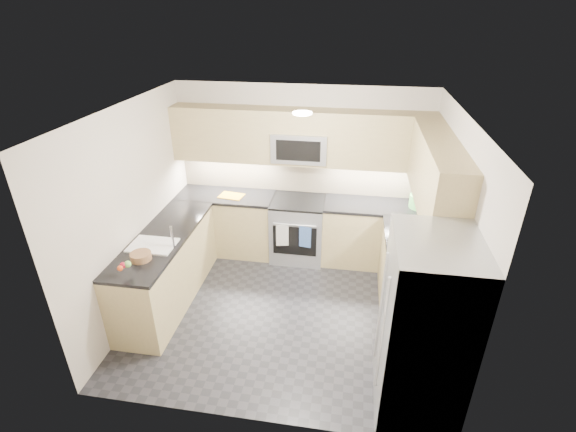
# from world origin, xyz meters

# --- Properties ---
(floor) EXTENTS (3.60, 3.20, 0.00)m
(floor) POSITION_xyz_m (0.00, 0.00, 0.00)
(floor) COLOR black
(floor) RESTS_ON ground
(ceiling) EXTENTS (3.60, 3.20, 0.02)m
(ceiling) POSITION_xyz_m (0.00, 0.00, 2.50)
(ceiling) COLOR beige
(ceiling) RESTS_ON wall_back
(wall_back) EXTENTS (3.60, 0.02, 2.50)m
(wall_back) POSITION_xyz_m (0.00, 1.60, 1.25)
(wall_back) COLOR #BCB1A4
(wall_back) RESTS_ON floor
(wall_front) EXTENTS (3.60, 0.02, 2.50)m
(wall_front) POSITION_xyz_m (0.00, -1.60, 1.25)
(wall_front) COLOR #BCB1A4
(wall_front) RESTS_ON floor
(wall_left) EXTENTS (0.02, 3.20, 2.50)m
(wall_left) POSITION_xyz_m (-1.80, 0.00, 1.25)
(wall_left) COLOR #BCB1A4
(wall_left) RESTS_ON floor
(wall_right) EXTENTS (0.02, 3.20, 2.50)m
(wall_right) POSITION_xyz_m (1.80, 0.00, 1.25)
(wall_right) COLOR #BCB1A4
(wall_right) RESTS_ON floor
(base_cab_back_left) EXTENTS (1.42, 0.60, 0.90)m
(base_cab_back_left) POSITION_xyz_m (-1.09, 1.30, 0.45)
(base_cab_back_left) COLOR tan
(base_cab_back_left) RESTS_ON floor
(base_cab_back_right) EXTENTS (1.42, 0.60, 0.90)m
(base_cab_back_right) POSITION_xyz_m (1.09, 1.30, 0.45)
(base_cab_back_right) COLOR tan
(base_cab_back_right) RESTS_ON floor
(base_cab_right) EXTENTS (0.60, 1.70, 0.90)m
(base_cab_right) POSITION_xyz_m (1.50, 0.15, 0.45)
(base_cab_right) COLOR tan
(base_cab_right) RESTS_ON floor
(base_cab_peninsula) EXTENTS (0.60, 2.00, 0.90)m
(base_cab_peninsula) POSITION_xyz_m (-1.50, 0.00, 0.45)
(base_cab_peninsula) COLOR tan
(base_cab_peninsula) RESTS_ON floor
(countertop_back_left) EXTENTS (1.42, 0.63, 0.04)m
(countertop_back_left) POSITION_xyz_m (-1.09, 1.30, 0.92)
(countertop_back_left) COLOR black
(countertop_back_left) RESTS_ON base_cab_back_left
(countertop_back_right) EXTENTS (1.42, 0.63, 0.04)m
(countertop_back_right) POSITION_xyz_m (1.09, 1.30, 0.92)
(countertop_back_right) COLOR black
(countertop_back_right) RESTS_ON base_cab_back_right
(countertop_right) EXTENTS (0.63, 1.70, 0.04)m
(countertop_right) POSITION_xyz_m (1.50, 0.15, 0.92)
(countertop_right) COLOR black
(countertop_right) RESTS_ON base_cab_right
(countertop_peninsula) EXTENTS (0.63, 2.00, 0.04)m
(countertop_peninsula) POSITION_xyz_m (-1.50, 0.00, 0.92)
(countertop_peninsula) COLOR black
(countertop_peninsula) RESTS_ON base_cab_peninsula
(upper_cab_back) EXTENTS (3.60, 0.35, 0.75)m
(upper_cab_back) POSITION_xyz_m (0.00, 1.43, 1.83)
(upper_cab_back) COLOR tan
(upper_cab_back) RESTS_ON wall_back
(upper_cab_right) EXTENTS (0.35, 1.95, 0.75)m
(upper_cab_right) POSITION_xyz_m (1.62, 0.28, 1.83)
(upper_cab_right) COLOR tan
(upper_cab_right) RESTS_ON wall_right
(backsplash_back) EXTENTS (3.60, 0.01, 0.51)m
(backsplash_back) POSITION_xyz_m (0.00, 1.60, 1.20)
(backsplash_back) COLOR #C9B491
(backsplash_back) RESTS_ON wall_back
(backsplash_right) EXTENTS (0.01, 2.30, 0.51)m
(backsplash_right) POSITION_xyz_m (1.80, 0.45, 1.20)
(backsplash_right) COLOR #C9B491
(backsplash_right) RESTS_ON wall_right
(gas_range) EXTENTS (0.76, 0.65, 0.91)m
(gas_range) POSITION_xyz_m (0.00, 1.28, 0.46)
(gas_range) COLOR #A1A3A9
(gas_range) RESTS_ON floor
(range_cooktop) EXTENTS (0.76, 0.65, 0.03)m
(range_cooktop) POSITION_xyz_m (0.00, 1.28, 0.92)
(range_cooktop) COLOR black
(range_cooktop) RESTS_ON gas_range
(oven_door_glass) EXTENTS (0.62, 0.02, 0.45)m
(oven_door_glass) POSITION_xyz_m (0.00, 0.95, 0.45)
(oven_door_glass) COLOR black
(oven_door_glass) RESTS_ON gas_range
(oven_handle) EXTENTS (0.60, 0.02, 0.02)m
(oven_handle) POSITION_xyz_m (0.00, 0.93, 0.72)
(oven_handle) COLOR #B2B5BA
(oven_handle) RESTS_ON gas_range
(microwave) EXTENTS (0.76, 0.40, 0.40)m
(microwave) POSITION_xyz_m (0.00, 1.40, 1.70)
(microwave) COLOR #96989E
(microwave) RESTS_ON upper_cab_back
(microwave_door) EXTENTS (0.60, 0.01, 0.28)m
(microwave_door) POSITION_xyz_m (0.00, 1.20, 1.70)
(microwave_door) COLOR black
(microwave_door) RESTS_ON microwave
(refrigerator) EXTENTS (0.70, 0.90, 1.80)m
(refrigerator) POSITION_xyz_m (1.45, -1.15, 0.90)
(refrigerator) COLOR #A1A4A9
(refrigerator) RESTS_ON floor
(fridge_handle_left) EXTENTS (0.02, 0.02, 1.20)m
(fridge_handle_left) POSITION_xyz_m (1.08, -1.33, 0.95)
(fridge_handle_left) COLOR #B2B5BA
(fridge_handle_left) RESTS_ON refrigerator
(fridge_handle_right) EXTENTS (0.02, 0.02, 1.20)m
(fridge_handle_right) POSITION_xyz_m (1.08, -0.97, 0.95)
(fridge_handle_right) COLOR #B2B5BA
(fridge_handle_right) RESTS_ON refrigerator
(sink_basin) EXTENTS (0.52, 0.38, 0.16)m
(sink_basin) POSITION_xyz_m (-1.50, -0.25, 0.88)
(sink_basin) COLOR white
(sink_basin) RESTS_ON base_cab_peninsula
(faucet) EXTENTS (0.03, 0.03, 0.28)m
(faucet) POSITION_xyz_m (-1.24, -0.25, 1.08)
(faucet) COLOR silver
(faucet) RESTS_ON countertop_peninsula
(utensil_bowl) EXTENTS (0.36, 0.36, 0.18)m
(utensil_bowl) POSITION_xyz_m (1.69, 1.31, 1.03)
(utensil_bowl) COLOR #4FAD4A
(utensil_bowl) RESTS_ON countertop_back_right
(cutting_board) EXTENTS (0.38, 0.29, 0.01)m
(cutting_board) POSITION_xyz_m (-0.99, 1.25, 0.95)
(cutting_board) COLOR #C48412
(cutting_board) RESTS_ON countertop_back_left
(fruit_basket) EXTENTS (0.24, 0.24, 0.08)m
(fruit_basket) POSITION_xyz_m (-1.50, -0.54, 0.98)
(fruit_basket) COLOR #8B6241
(fruit_basket) RESTS_ON countertop_peninsula
(fruit_apple) EXTENTS (0.07, 0.07, 0.07)m
(fruit_apple) POSITION_xyz_m (-1.53, -0.84, 1.05)
(fruit_apple) COLOR #A6132A
(fruit_apple) RESTS_ON fruit_basket
(fruit_pear) EXTENTS (0.07, 0.07, 0.07)m
(fruit_pear) POSITION_xyz_m (-1.49, -0.81, 1.05)
(fruit_pear) COLOR #73BC50
(fruit_pear) RESTS_ON fruit_basket
(dish_towel_check) EXTENTS (0.17, 0.05, 0.33)m
(dish_towel_check) POSITION_xyz_m (-0.17, 0.91, 0.55)
(dish_towel_check) COLOR silver
(dish_towel_check) RESTS_ON oven_handle
(dish_towel_blue) EXTENTS (0.17, 0.04, 0.32)m
(dish_towel_blue) POSITION_xyz_m (0.15, 0.91, 0.55)
(dish_towel_blue) COLOR #38599A
(dish_towel_blue) RESTS_ON oven_handle
(fruit_orange) EXTENTS (0.06, 0.06, 0.06)m
(fruit_orange) POSITION_xyz_m (-1.53, -0.89, 1.05)
(fruit_orange) COLOR #DF4918
(fruit_orange) RESTS_ON fruit_basket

